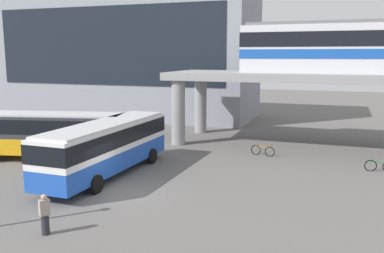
% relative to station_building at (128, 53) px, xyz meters
% --- Properties ---
extents(ground_plane, '(120.00, 120.00, 0.00)m').
position_rel_station_building_xyz_m(ground_plane, '(13.59, -16.45, -7.36)').
color(ground_plane, '#605E5B').
extents(station_building, '(29.65, 10.62, 14.71)m').
position_rel_station_building_xyz_m(station_building, '(0.00, 0.00, 0.00)').
color(station_building, gray).
rests_on(station_building, ground_plane).
extents(train, '(18.07, 2.96, 3.84)m').
position_rel_station_building_xyz_m(train, '(25.45, -11.21, 0.38)').
color(train, silver).
rests_on(train, elevated_platform).
extents(bus_main, '(2.92, 11.09, 3.22)m').
position_rel_station_building_xyz_m(bus_main, '(11.10, -23.78, -5.37)').
color(bus_main, '#1E4CB2').
rests_on(bus_main, ground_plane).
extents(bus_secondary, '(11.33, 5.04, 3.22)m').
position_rel_station_building_xyz_m(bus_secondary, '(5.18, -21.65, -5.37)').
color(bus_secondary, orange).
rests_on(bus_secondary, ground_plane).
extents(bicycle_green, '(1.79, 0.21, 1.04)m').
position_rel_station_building_xyz_m(bicycle_green, '(26.54, -17.42, -7.00)').
color(bicycle_green, black).
rests_on(bicycle_green, ground_plane).
extents(bicycle_brown, '(1.77, 0.41, 1.04)m').
position_rel_station_building_xyz_m(bicycle_brown, '(18.97, -15.62, -7.00)').
color(bicycle_brown, black).
rests_on(bicycle_brown, ground_plane).
extents(pedestrian_at_kerb, '(0.44, 0.48, 1.68)m').
position_rel_station_building_xyz_m(pedestrian_at_kerb, '(13.14, -31.98, -6.57)').
color(pedestrian_at_kerb, '#26262D').
rests_on(pedestrian_at_kerb, ground_plane).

